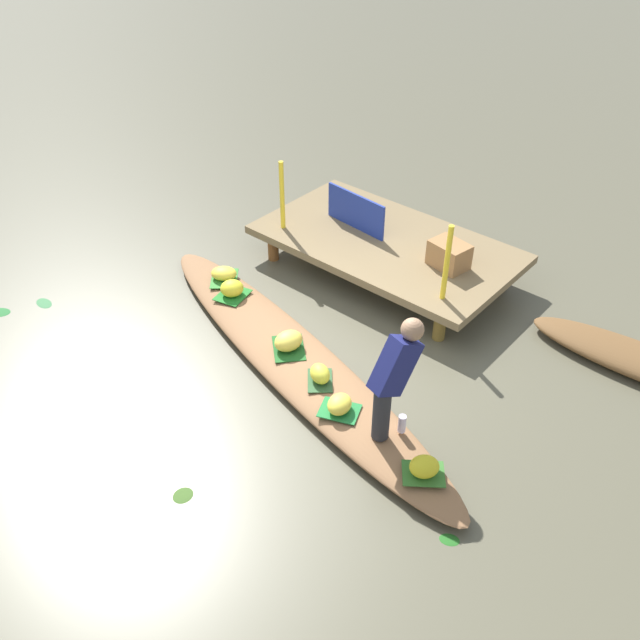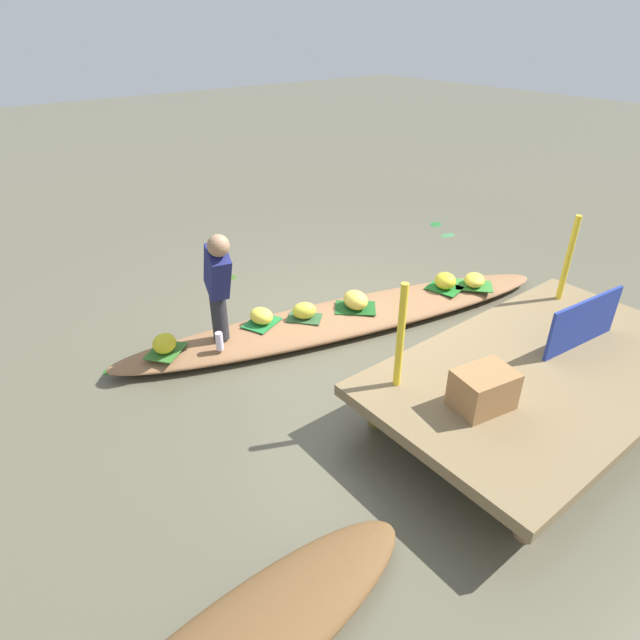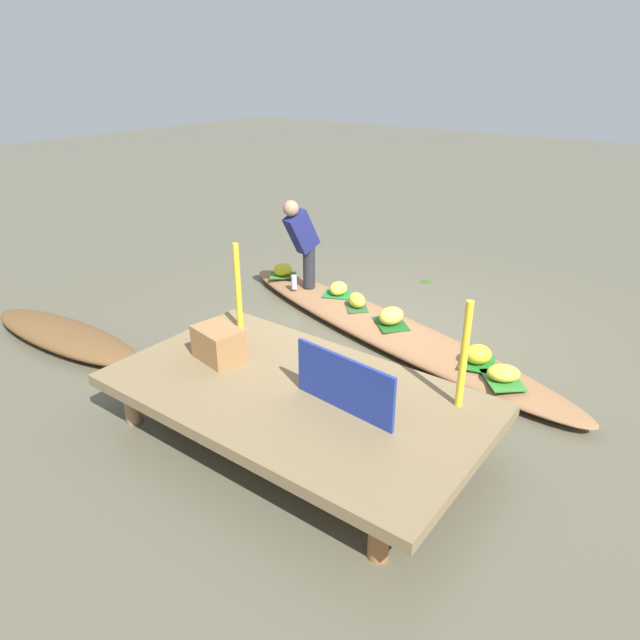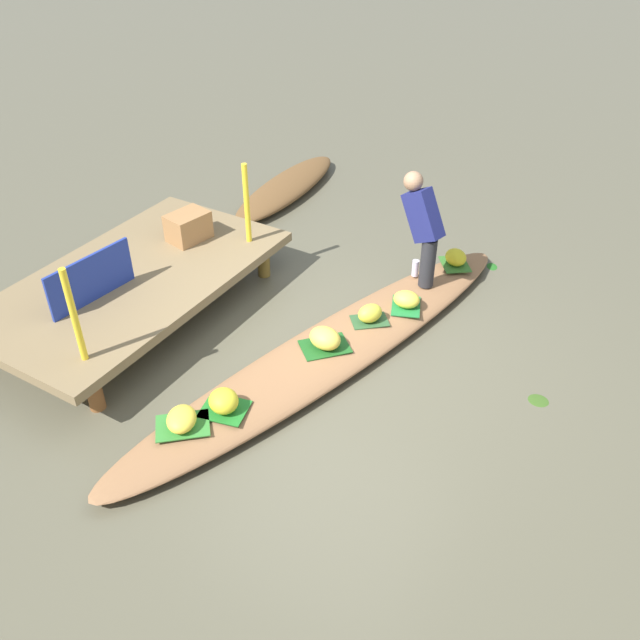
% 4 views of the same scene
% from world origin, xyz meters
% --- Properties ---
extents(canal_water, '(40.00, 40.00, 0.00)m').
position_xyz_m(canal_water, '(0.00, 0.00, 0.00)').
color(canal_water, brown).
rests_on(canal_water, ground).
extents(dock_platform, '(3.20, 1.80, 0.45)m').
position_xyz_m(dock_platform, '(-0.38, 2.14, 0.39)').
color(dock_platform, olive).
rests_on(dock_platform, ground).
extents(vendor_boat, '(5.20, 2.03, 0.18)m').
position_xyz_m(vendor_boat, '(0.00, 0.00, 0.09)').
color(vendor_boat, '#906441').
rests_on(vendor_boat, ground).
extents(moored_boat, '(2.45, 0.75, 0.21)m').
position_xyz_m(moored_boat, '(2.81, 2.37, 0.10)').
color(moored_boat, brown).
rests_on(moored_boat, ground).
extents(leaf_mat_0, '(0.42, 0.43, 0.01)m').
position_xyz_m(leaf_mat_0, '(0.49, -0.15, 0.19)').
color(leaf_mat_0, '#2E562F').
rests_on(leaf_mat_0, vendor_boat).
extents(banana_bunch_0, '(0.31, 0.29, 0.18)m').
position_xyz_m(banana_bunch_0, '(0.49, -0.15, 0.28)').
color(banana_bunch_0, yellow).
rests_on(banana_bunch_0, vendor_boat).
extents(leaf_mat_1, '(0.52, 0.53, 0.01)m').
position_xyz_m(leaf_mat_1, '(-1.59, 0.49, 0.19)').
color(leaf_mat_1, '#337E30').
rests_on(leaf_mat_1, vendor_boat).
extents(banana_bunch_1, '(0.39, 0.37, 0.15)m').
position_xyz_m(banana_bunch_1, '(-1.59, 0.49, 0.26)').
color(banana_bunch_1, yellow).
rests_on(banana_bunch_1, vendor_boat).
extents(leaf_mat_2, '(0.46, 0.41, 0.01)m').
position_xyz_m(leaf_mat_2, '(0.91, -0.35, 0.19)').
color(leaf_mat_2, '#1F7635').
rests_on(leaf_mat_2, vendor_boat).
extents(banana_bunch_2, '(0.27, 0.31, 0.17)m').
position_xyz_m(banana_bunch_2, '(0.91, -0.35, 0.27)').
color(banana_bunch_2, yellow).
rests_on(banana_bunch_2, vendor_boat).
extents(leaf_mat_3, '(0.47, 0.45, 0.01)m').
position_xyz_m(leaf_mat_3, '(1.95, -0.46, 0.19)').
color(leaf_mat_3, '#356D29').
rests_on(leaf_mat_3, vendor_boat).
extents(banana_bunch_3, '(0.34, 0.34, 0.18)m').
position_xyz_m(banana_bunch_3, '(1.95, -0.46, 0.28)').
color(banana_bunch_3, yellow).
rests_on(banana_bunch_3, vendor_boat).
extents(leaf_mat_4, '(0.40, 0.45, 0.01)m').
position_xyz_m(leaf_mat_4, '(-1.26, 0.31, 0.19)').
color(leaf_mat_4, '#207225').
rests_on(leaf_mat_4, vendor_boat).
extents(banana_bunch_4, '(0.36, 0.37, 0.19)m').
position_xyz_m(banana_bunch_4, '(-1.26, 0.31, 0.28)').
color(banana_bunch_4, yellow).
rests_on(banana_bunch_4, vendor_boat).
extents(leaf_mat_5, '(0.55, 0.54, 0.01)m').
position_xyz_m(leaf_mat_5, '(-0.09, 0.02, 0.19)').
color(leaf_mat_5, '#1C561F').
rests_on(leaf_mat_5, vendor_boat).
extents(banana_bunch_5, '(0.30, 0.36, 0.20)m').
position_xyz_m(banana_bunch_5, '(-0.09, 0.02, 0.29)').
color(banana_bunch_5, '#F5D64D').
rests_on(banana_bunch_5, vendor_boat).
extents(vendor_person, '(0.29, 0.51, 1.20)m').
position_xyz_m(vendor_person, '(1.42, -0.24, 0.87)').
color(vendor_person, '#28282D').
rests_on(vendor_person, vendor_boat).
extents(water_bottle, '(0.07, 0.07, 0.19)m').
position_xyz_m(water_bottle, '(1.51, -0.17, 0.28)').
color(water_bottle, silver).
rests_on(water_bottle, vendor_boat).
extents(market_banner, '(0.95, 0.12, 0.47)m').
position_xyz_m(market_banner, '(-0.88, 2.14, 0.68)').
color(market_banner, navy).
rests_on(market_banner, dock_platform).
extents(railing_post_west, '(0.06, 0.06, 0.90)m').
position_xyz_m(railing_post_west, '(-1.58, 1.54, 0.90)').
color(railing_post_west, yellow).
rests_on(railing_post_west, dock_platform).
extents(railing_post_east, '(0.06, 0.06, 0.90)m').
position_xyz_m(railing_post_east, '(0.82, 1.54, 0.90)').
color(railing_post_east, yellow).
rests_on(railing_post_east, dock_platform).
extents(produce_crate, '(0.49, 0.39, 0.31)m').
position_xyz_m(produce_crate, '(0.51, 2.13, 0.61)').
color(produce_crate, '#9E6F43').
rests_on(produce_crate, dock_platform).
extents(drifting_plant_0, '(0.17, 0.19, 0.01)m').
position_xyz_m(drifting_plant_0, '(0.43, -1.89, 0.00)').
color(drifting_plant_0, '#385A1E').
rests_on(drifting_plant_0, ground).
extents(drifting_plant_2, '(0.20, 0.18, 0.01)m').
position_xyz_m(drifting_plant_2, '(2.42, -0.76, 0.00)').
color(drifting_plant_2, '#21621D').
rests_on(drifting_plant_2, ground).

